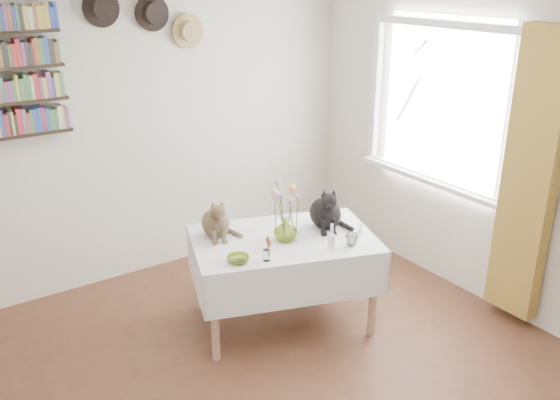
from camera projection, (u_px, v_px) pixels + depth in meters
room at (302, 220)px, 3.21m from camera, size 4.08×4.58×2.58m
window at (438, 118)px, 4.81m from camera, size 0.12×1.52×1.32m
curtain at (530, 179)px, 4.16m from camera, size 0.12×0.38×2.10m
dining_table at (284, 259)px, 4.36m from camera, size 1.52×1.23×0.70m
tabby_cat at (215, 216)px, 4.27m from camera, size 0.28×0.32×0.32m
black_cat at (325, 206)px, 4.41m from camera, size 0.35×0.38×0.35m
flower_vase at (286, 230)px, 4.22m from camera, size 0.24×0.24×0.17m
green_bowl at (238, 259)px, 3.92m from camera, size 0.20×0.20×0.05m
drinking_glass at (352, 240)px, 4.16m from camera, size 0.13×0.13×0.09m
candlestick at (332, 240)px, 4.11m from camera, size 0.05×0.05×0.19m
berry_jar at (266, 249)px, 3.93m from camera, size 0.05×0.05×0.19m
porcelain_figurine at (361, 229)px, 4.36m from camera, size 0.05×0.05×0.09m
flower_bouquet at (285, 196)px, 4.14m from camera, size 0.17×0.13×0.39m
wall_hats at (149, 18)px, 4.62m from camera, size 0.98×0.09×0.48m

